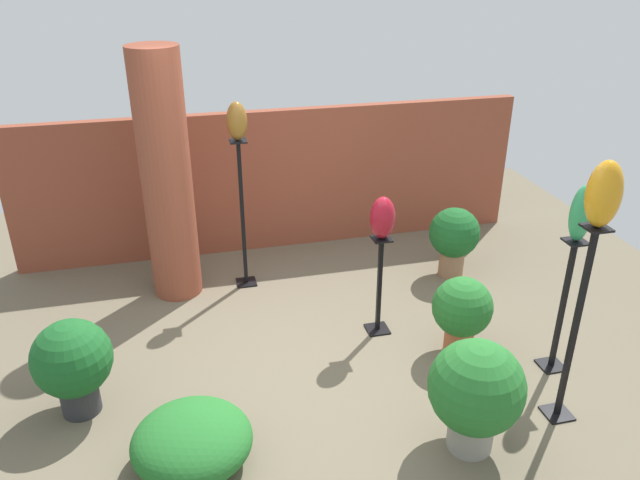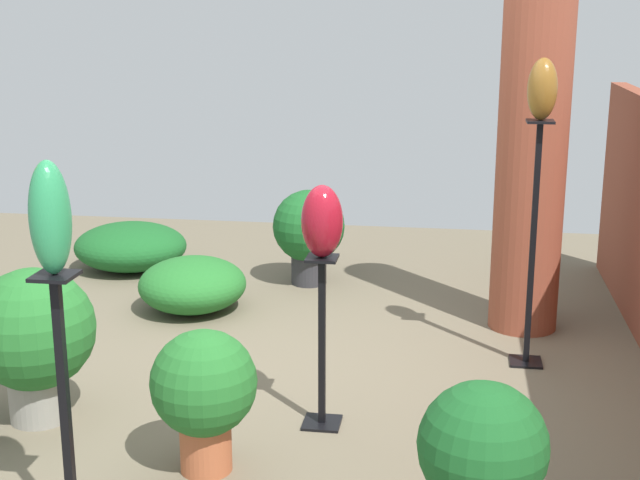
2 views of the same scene
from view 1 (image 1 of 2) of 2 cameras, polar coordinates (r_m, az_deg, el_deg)
ground_plane at (r=5.41m, az=0.36°, el=-10.66°), size 8.00×8.00×0.00m
brick_wall_back at (r=6.98m, az=-4.16°, el=5.46°), size 5.60×0.12×1.58m
brick_pillar at (r=6.01m, az=-13.86°, el=5.48°), size 0.47×0.47×2.41m
pedestal_jade at (r=5.37m, az=21.21°, el=-6.14°), size 0.20×0.20×1.17m
pedestal_ruby at (r=5.55m, az=5.43°, el=-4.57°), size 0.20×0.20×0.93m
pedestal_bronze at (r=6.20m, az=-7.08°, el=1.78°), size 0.20×0.20×1.53m
pedestal_amber at (r=4.77m, az=22.18°, el=-7.98°), size 0.20×0.20×1.55m
art_vase_jade at (r=4.99m, az=22.77°, el=2.25°), size 0.17×0.16×0.45m
art_vase_ruby at (r=5.23m, az=5.74°, el=2.04°), size 0.22×0.21×0.37m
art_vase_bronze at (r=5.87m, az=-7.62°, el=10.73°), size 0.19×0.17×0.36m
art_vase_amber at (r=4.31m, az=24.51°, el=3.84°), size 0.22×0.23×0.45m
potted_plant_mid_right at (r=4.43m, az=14.06°, el=-13.23°), size 0.66×0.66×0.84m
potted_plant_front_right at (r=6.58m, az=12.15°, el=0.35°), size 0.52×0.52×0.75m
potted_plant_mid_left at (r=4.95m, az=-21.67°, el=-10.31°), size 0.58×0.58×0.77m
potted_plant_back_center at (r=5.38m, az=12.85°, el=-6.28°), size 0.51×0.51×0.71m
foliage_bed_east at (r=4.46m, az=-11.62°, el=-17.56°), size 0.81×0.79×0.39m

